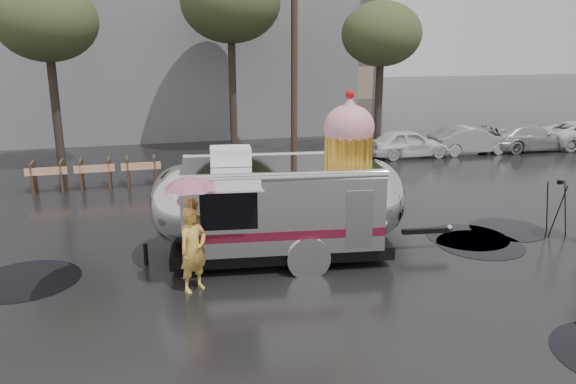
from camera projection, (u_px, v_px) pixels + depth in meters
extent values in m
plane|color=black|center=(358.00, 295.00, 11.13)|extent=(120.00, 120.00, 0.00)
cylinder|color=black|center=(480.00, 244.00, 13.83)|extent=(2.12, 2.12, 0.01)
cylinder|color=black|center=(26.00, 280.00, 11.78)|extent=(2.23, 2.23, 0.01)
cylinder|color=black|center=(507.00, 230.00, 14.91)|extent=(1.95, 1.95, 0.01)
cylinder|color=black|center=(467.00, 237.00, 14.35)|extent=(2.05, 2.05, 0.01)
cube|color=slate|center=(133.00, 9.00, 30.83)|extent=(22.00, 12.00, 13.00)
cylinder|color=#473323|center=(294.00, 49.00, 23.62)|extent=(0.28, 0.28, 9.00)
cylinder|color=#382D26|center=(54.00, 94.00, 20.78)|extent=(0.32, 0.32, 5.85)
ellipsoid|color=#363F22|center=(46.00, 21.00, 20.09)|extent=(3.64, 3.64, 2.86)
cylinder|color=#382D26|center=(232.00, 75.00, 24.24)|extent=(0.32, 0.32, 6.75)
ellipsoid|color=#363F22|center=(230.00, 2.00, 23.44)|extent=(4.20, 4.20, 3.30)
cylinder|color=#382D26|center=(379.00, 92.00, 24.01)|extent=(0.32, 0.32, 5.40)
ellipsoid|color=#363F22|center=(381.00, 34.00, 23.38)|extent=(3.36, 3.36, 2.64)
cube|color=#473323|center=(34.00, 177.00, 18.50)|extent=(0.08, 0.80, 1.00)
cube|color=#473323|center=(63.00, 175.00, 18.72)|extent=(0.08, 0.80, 1.00)
cube|color=#E5590C|center=(46.00, 171.00, 18.19)|extent=(1.30, 0.04, 0.25)
cube|color=#473323|center=(82.00, 174.00, 18.87)|extent=(0.08, 0.80, 1.00)
cube|color=#473323|center=(110.00, 173.00, 19.09)|extent=(0.08, 0.80, 1.00)
cube|color=#E5590C|center=(94.00, 169.00, 18.56)|extent=(1.30, 0.04, 0.25)
cube|color=#473323|center=(128.00, 172.00, 19.23)|extent=(0.08, 0.80, 1.00)
cube|color=#473323|center=(155.00, 170.00, 19.45)|extent=(0.08, 0.80, 1.00)
cube|color=#E5590C|center=(141.00, 166.00, 18.92)|extent=(1.30, 0.04, 0.25)
imported|color=silver|center=(408.00, 141.00, 23.85)|extent=(4.00, 1.80, 1.40)
imported|color=#B2B2B7|center=(471.00, 138.00, 24.59)|extent=(4.00, 1.80, 1.40)
imported|color=#B2B2B7|center=(530.00, 135.00, 25.31)|extent=(4.20, 1.80, 1.44)
cube|color=silver|center=(279.00, 201.00, 12.67)|extent=(4.54, 2.75, 1.76)
ellipsoid|color=silver|center=(372.00, 197.00, 12.94)|extent=(1.72, 2.41, 1.76)
ellipsoid|color=silver|center=(183.00, 205.00, 12.39)|extent=(1.72, 2.41, 1.76)
cube|color=black|center=(280.00, 244.00, 12.94)|extent=(5.08, 2.53, 0.29)
cylinder|color=black|center=(308.00, 259.00, 12.04)|extent=(0.70, 0.30, 0.68)
cylinder|color=black|center=(294.00, 228.00, 13.96)|extent=(0.70, 0.30, 0.68)
cylinder|color=silver|center=(309.00, 259.00, 11.90)|extent=(0.94, 0.21, 0.94)
cube|color=black|center=(426.00, 231.00, 13.35)|extent=(1.18, 0.26, 0.12)
sphere|color=silver|center=(450.00, 228.00, 13.42)|extent=(0.17, 0.17, 0.16)
cylinder|color=black|center=(146.00, 254.00, 12.57)|extent=(0.11, 0.11, 0.49)
cube|color=#590E1F|center=(286.00, 236.00, 11.71)|extent=(4.27, 0.55, 0.20)
cube|color=#590E1F|center=(274.00, 205.00, 13.85)|extent=(4.27, 0.55, 0.20)
cube|color=black|center=(229.00, 212.00, 11.39)|extent=(1.17, 0.17, 0.78)
cube|color=#B4ADA7|center=(229.00, 191.00, 11.04)|extent=(1.42, 0.65, 0.14)
cube|color=silver|center=(359.00, 220.00, 11.82)|extent=(0.59, 0.10, 1.27)
cube|color=white|center=(230.00, 156.00, 12.24)|extent=(0.95, 0.74, 0.37)
cylinder|color=gold|center=(348.00, 148.00, 12.56)|extent=(1.13, 1.13, 0.59)
ellipsoid|color=pink|center=(349.00, 127.00, 12.43)|extent=(1.26, 1.26, 1.02)
cone|color=pink|center=(350.00, 104.00, 12.30)|extent=(0.54, 0.54, 0.39)
sphere|color=red|center=(350.00, 94.00, 12.24)|extent=(0.22, 0.22, 0.20)
imported|color=#EAB348|center=(193.00, 250.00, 11.12)|extent=(0.75, 0.69, 1.73)
imported|color=#FCA3C1|center=(191.00, 196.00, 10.83)|extent=(1.24, 1.24, 0.84)
cylinder|color=black|center=(193.00, 252.00, 11.13)|extent=(0.02, 0.02, 1.65)
cylinder|color=black|center=(565.00, 208.00, 14.45)|extent=(0.05, 0.32, 1.39)
cylinder|color=black|center=(547.00, 207.00, 14.58)|extent=(0.29, 0.16, 1.39)
cylinder|color=black|center=(558.00, 211.00, 14.18)|extent=(0.28, 0.19, 1.39)
cube|color=black|center=(560.00, 182.00, 14.21)|extent=(0.12, 0.10, 0.10)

